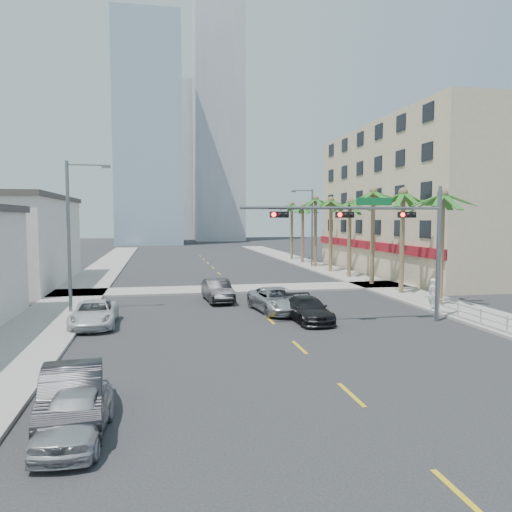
# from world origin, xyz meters

# --- Properties ---
(ground) EXTENTS (260.00, 260.00, 0.00)m
(ground) POSITION_xyz_m (0.00, 0.00, 0.00)
(ground) COLOR #262628
(ground) RESTS_ON ground
(sidewalk_right) EXTENTS (4.00, 120.00, 0.15)m
(sidewalk_right) POSITION_xyz_m (12.00, 20.00, 0.07)
(sidewalk_right) COLOR gray
(sidewalk_right) RESTS_ON ground
(sidewalk_left) EXTENTS (4.00, 120.00, 0.15)m
(sidewalk_left) POSITION_xyz_m (-12.00, 20.00, 0.07)
(sidewalk_left) COLOR gray
(sidewalk_left) RESTS_ON ground
(sidewalk_cross) EXTENTS (80.00, 4.00, 0.15)m
(sidewalk_cross) POSITION_xyz_m (0.00, 22.00, 0.07)
(sidewalk_cross) COLOR gray
(sidewalk_cross) RESTS_ON ground
(building_right) EXTENTS (15.25, 28.00, 15.00)m
(building_right) POSITION_xyz_m (21.99, 30.00, 7.50)
(building_right) COLOR #C5AC8B
(building_right) RESTS_ON ground
(tower_far_left) EXTENTS (14.00, 14.00, 48.00)m
(tower_far_left) POSITION_xyz_m (-8.00, 95.00, 24.00)
(tower_far_left) COLOR #99B2C6
(tower_far_left) RESTS_ON ground
(tower_far_right) EXTENTS (12.00, 12.00, 60.00)m
(tower_far_right) POSITION_xyz_m (9.00, 110.00, 30.00)
(tower_far_right) COLOR #ADADB2
(tower_far_right) RESTS_ON ground
(tower_far_center) EXTENTS (16.00, 16.00, 42.00)m
(tower_far_center) POSITION_xyz_m (-3.00, 125.00, 21.00)
(tower_far_center) COLOR #ADADB2
(tower_far_center) RESTS_ON ground
(traffic_signal_mast) EXTENTS (11.12, 0.54, 7.20)m
(traffic_signal_mast) POSITION_xyz_m (5.78, 7.95, 5.06)
(traffic_signal_mast) COLOR slate
(traffic_signal_mast) RESTS_ON ground
(palm_tree_0) EXTENTS (4.80, 4.80, 7.80)m
(palm_tree_0) POSITION_xyz_m (11.60, 12.00, 7.08)
(palm_tree_0) COLOR brown
(palm_tree_0) RESTS_ON ground
(palm_tree_1) EXTENTS (4.80, 4.80, 8.16)m
(palm_tree_1) POSITION_xyz_m (11.60, 17.20, 7.43)
(palm_tree_1) COLOR brown
(palm_tree_1) RESTS_ON ground
(palm_tree_2) EXTENTS (4.80, 4.80, 8.52)m
(palm_tree_2) POSITION_xyz_m (11.60, 22.40, 7.78)
(palm_tree_2) COLOR brown
(palm_tree_2) RESTS_ON ground
(palm_tree_3) EXTENTS (4.80, 4.80, 7.80)m
(palm_tree_3) POSITION_xyz_m (11.60, 27.60, 7.08)
(palm_tree_3) COLOR brown
(palm_tree_3) RESTS_ON ground
(palm_tree_4) EXTENTS (4.80, 4.80, 8.16)m
(palm_tree_4) POSITION_xyz_m (11.60, 32.80, 7.43)
(palm_tree_4) COLOR brown
(palm_tree_4) RESTS_ON ground
(palm_tree_5) EXTENTS (4.80, 4.80, 8.52)m
(palm_tree_5) POSITION_xyz_m (11.60, 38.00, 7.78)
(palm_tree_5) COLOR brown
(palm_tree_5) RESTS_ON ground
(palm_tree_6) EXTENTS (4.80, 4.80, 7.80)m
(palm_tree_6) POSITION_xyz_m (11.60, 43.20, 7.08)
(palm_tree_6) COLOR brown
(palm_tree_6) RESTS_ON ground
(palm_tree_7) EXTENTS (4.80, 4.80, 8.16)m
(palm_tree_7) POSITION_xyz_m (11.60, 48.40, 7.43)
(palm_tree_7) COLOR brown
(palm_tree_7) RESTS_ON ground
(streetlight_left) EXTENTS (2.55, 0.25, 9.00)m
(streetlight_left) POSITION_xyz_m (-11.00, 14.00, 5.06)
(streetlight_left) COLOR slate
(streetlight_left) RESTS_ON ground
(streetlight_right) EXTENTS (2.55, 0.25, 9.00)m
(streetlight_right) POSITION_xyz_m (11.00, 38.00, 5.06)
(streetlight_right) COLOR slate
(streetlight_right) RESTS_ON ground
(guardrail) EXTENTS (0.08, 8.08, 1.00)m
(guardrail) POSITION_xyz_m (10.30, 6.00, 0.67)
(guardrail) COLOR silver
(guardrail) RESTS_ON ground
(car_parked_near) EXTENTS (1.77, 4.00, 1.34)m
(car_parked_near) POSITION_xyz_m (-8.16, -3.72, 0.67)
(car_parked_near) COLOR #BBBABF
(car_parked_near) RESTS_ON ground
(car_parked_mid) EXTENTS (2.11, 4.82, 1.54)m
(car_parked_mid) POSITION_xyz_m (-8.43, -2.57, 0.77)
(car_parked_mid) COLOR black
(car_parked_mid) RESTS_ON ground
(car_parked_far) EXTENTS (2.30, 4.87, 1.34)m
(car_parked_far) POSITION_xyz_m (-9.40, 10.21, 0.67)
(car_parked_far) COLOR silver
(car_parked_far) RESTS_ON ground
(car_lane_left) EXTENTS (1.92, 4.65, 1.50)m
(car_lane_left) POSITION_xyz_m (-2.13, 16.75, 0.75)
(car_lane_left) COLOR black
(car_lane_left) RESTS_ON ground
(car_lane_center) EXTENTS (3.07, 5.57, 1.48)m
(car_lane_center) POSITION_xyz_m (0.94, 12.21, 0.74)
(car_lane_center) COLOR #B8B9BE
(car_lane_center) RESTS_ON ground
(car_lane_right) EXTENTS (2.03, 4.63, 1.32)m
(car_lane_right) POSITION_xyz_m (2.00, 9.26, 0.66)
(car_lane_right) COLOR black
(car_lane_right) RESTS_ON ground
(pedestrian) EXTENTS (0.81, 0.74, 1.86)m
(pedestrian) POSITION_xyz_m (10.30, 10.75, 1.08)
(pedestrian) COLOR white
(pedestrian) RESTS_ON sidewalk_right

